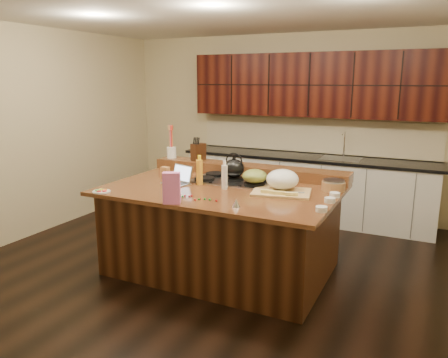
% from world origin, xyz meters
% --- Properties ---
extents(room, '(5.52, 5.02, 2.72)m').
position_xyz_m(room, '(0.00, 0.00, 1.35)').
color(room, black).
rests_on(room, ground).
extents(island, '(2.40, 1.60, 0.92)m').
position_xyz_m(island, '(0.00, 0.00, 0.46)').
color(island, black).
rests_on(island, ground).
extents(back_ledge, '(2.40, 0.30, 0.12)m').
position_xyz_m(back_ledge, '(0.00, 0.70, 0.98)').
color(back_ledge, black).
rests_on(back_ledge, island).
extents(cooktop, '(0.92, 0.52, 0.05)m').
position_xyz_m(cooktop, '(0.00, 0.30, 0.94)').
color(cooktop, gray).
rests_on(cooktop, island).
extents(back_counter, '(3.70, 0.66, 2.40)m').
position_xyz_m(back_counter, '(0.30, 2.23, 0.98)').
color(back_counter, silver).
rests_on(back_counter, ground).
extents(kettle, '(0.30, 0.30, 0.21)m').
position_xyz_m(kettle, '(0.00, 0.30, 1.07)').
color(kettle, black).
rests_on(kettle, cooktop).
extents(green_bowl, '(0.32, 0.32, 0.14)m').
position_xyz_m(green_bowl, '(0.30, 0.17, 1.04)').
color(green_bowl, olive).
rests_on(green_bowl, cooktop).
extents(laptop, '(0.34, 0.30, 0.20)m').
position_xyz_m(laptop, '(-0.50, -0.04, 0.97)').
color(laptop, '#B7B7BC').
rests_on(laptop, island).
extents(oil_bottle, '(0.07, 0.07, 0.27)m').
position_xyz_m(oil_bottle, '(-0.27, 0.01, 1.06)').
color(oil_bottle, gold).
rests_on(oil_bottle, island).
extents(vinegar_bottle, '(0.07, 0.07, 0.25)m').
position_xyz_m(vinegar_bottle, '(0.05, -0.04, 1.04)').
color(vinegar_bottle, silver).
rests_on(vinegar_bottle, island).
extents(wooden_tray, '(0.63, 0.51, 0.23)m').
position_xyz_m(wooden_tray, '(0.63, 0.09, 1.02)').
color(wooden_tray, tan).
rests_on(wooden_tray, island).
extents(ramekin_a, '(0.13, 0.13, 0.04)m').
position_xyz_m(ramekin_a, '(1.15, -0.40, 0.94)').
color(ramekin_a, white).
rests_on(ramekin_a, island).
extents(ramekin_b, '(0.10, 0.10, 0.04)m').
position_xyz_m(ramekin_b, '(1.15, 0.13, 0.94)').
color(ramekin_b, white).
rests_on(ramekin_b, island).
extents(ramekin_c, '(0.11, 0.11, 0.04)m').
position_xyz_m(ramekin_c, '(1.15, -0.08, 0.94)').
color(ramekin_c, white).
rests_on(ramekin_c, island).
extents(strainer_bowl, '(0.25, 0.25, 0.09)m').
position_xyz_m(strainer_bowl, '(1.08, 0.39, 0.97)').
color(strainer_bowl, '#996B3F').
rests_on(strainer_bowl, island).
extents(kitchen_timer, '(0.10, 0.10, 0.07)m').
position_xyz_m(kitchen_timer, '(0.43, -0.59, 0.96)').
color(kitchen_timer, silver).
rests_on(kitchen_timer, island).
extents(pink_bag, '(0.18, 0.14, 0.29)m').
position_xyz_m(pink_bag, '(-0.14, -0.74, 1.06)').
color(pink_bag, pink).
rests_on(pink_bag, island).
extents(candy_plate, '(0.21, 0.21, 0.01)m').
position_xyz_m(candy_plate, '(-1.00, -0.71, 0.93)').
color(candy_plate, white).
rests_on(candy_plate, island).
extents(package_box, '(0.10, 0.07, 0.13)m').
position_xyz_m(package_box, '(-0.78, 0.11, 0.99)').
color(package_box, '#BB7D42').
rests_on(package_box, island).
extents(utensil_crock, '(0.14, 0.14, 0.14)m').
position_xyz_m(utensil_crock, '(-1.07, 0.70, 1.11)').
color(utensil_crock, white).
rests_on(utensil_crock, back_ledge).
extents(knife_block, '(0.16, 0.20, 0.21)m').
position_xyz_m(knife_block, '(-0.67, 0.70, 1.15)').
color(knife_block, black).
rests_on(knife_block, back_ledge).
extents(gumdrop_0, '(0.02, 0.02, 0.02)m').
position_xyz_m(gumdrop_0, '(0.03, -0.52, 0.93)').
color(gumdrop_0, red).
rests_on(gumdrop_0, island).
extents(gumdrop_1, '(0.02, 0.02, 0.02)m').
position_xyz_m(gumdrop_1, '(-0.20, -0.60, 0.93)').
color(gumdrop_1, '#198C26').
rests_on(gumdrop_1, island).
extents(gumdrop_2, '(0.02, 0.02, 0.02)m').
position_xyz_m(gumdrop_2, '(-0.16, -0.50, 0.93)').
color(gumdrop_2, red).
rests_on(gumdrop_2, island).
extents(gumdrop_3, '(0.02, 0.02, 0.02)m').
position_xyz_m(gumdrop_3, '(-0.17, -0.56, 0.93)').
color(gumdrop_3, '#198C26').
rests_on(gumdrop_3, island).
extents(gumdrop_4, '(0.02, 0.02, 0.02)m').
position_xyz_m(gumdrop_4, '(-0.10, -0.46, 0.93)').
color(gumdrop_4, red).
rests_on(gumdrop_4, island).
extents(gumdrop_5, '(0.02, 0.02, 0.02)m').
position_xyz_m(gumdrop_5, '(0.03, -0.54, 0.93)').
color(gumdrop_5, '#198C26').
rests_on(gumdrop_5, island).
extents(gumdrop_6, '(0.02, 0.02, 0.02)m').
position_xyz_m(gumdrop_6, '(0.20, -0.52, 0.93)').
color(gumdrop_6, red).
rests_on(gumdrop_6, island).
extents(gumdrop_7, '(0.02, 0.02, 0.02)m').
position_xyz_m(gumdrop_7, '(0.12, -0.51, 0.93)').
color(gumdrop_7, '#198C26').
rests_on(gumdrop_7, island).
extents(gumdrop_8, '(0.02, 0.02, 0.02)m').
position_xyz_m(gumdrop_8, '(-0.11, -0.49, 0.93)').
color(gumdrop_8, red).
rests_on(gumdrop_8, island).
extents(gumdrop_9, '(0.02, 0.02, 0.02)m').
position_xyz_m(gumdrop_9, '(-0.17, -0.52, 0.93)').
color(gumdrop_9, '#198C26').
rests_on(gumdrop_9, island).
extents(gumdrop_10, '(0.02, 0.02, 0.02)m').
position_xyz_m(gumdrop_10, '(-0.19, -0.56, 0.93)').
color(gumdrop_10, red).
rests_on(gumdrop_10, island).
extents(gumdrop_11, '(0.02, 0.02, 0.02)m').
position_xyz_m(gumdrop_11, '(0.07, -0.51, 0.93)').
color(gumdrop_11, '#198C26').
rests_on(gumdrop_11, island).
extents(gumdrop_12, '(0.02, 0.02, 0.02)m').
position_xyz_m(gumdrop_12, '(0.00, -0.58, 0.93)').
color(gumdrop_12, red).
rests_on(gumdrop_12, island).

